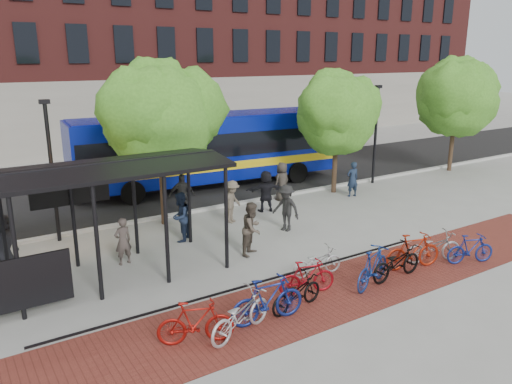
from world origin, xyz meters
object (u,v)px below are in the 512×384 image
tree_b (161,113)px  bus (209,146)px  pedestrian_1 (123,241)px  pedestrian_2 (180,217)px  lamp_post_right (376,132)px  bike_2 (240,315)px  bike_3 (268,300)px  pedestrian_0 (4,244)px  bus_shelter (38,190)px  bike_6 (317,262)px  bike_1 (196,323)px  pedestrian_9 (286,208)px  tree_d (457,94)px  bike_7 (373,267)px  pedestrian_5 (266,191)px  bike_5 (307,277)px  tree_c (338,110)px  pedestrian_3 (232,202)px  pedestrian_4 (182,195)px  pedestrian_6 (282,181)px  pedestrian_8 (252,228)px  bike_11 (470,249)px  lamp_post_left (52,168)px  bike_9 (413,251)px  bike_8 (396,262)px  bike_4 (296,293)px  pedestrian_7 (353,179)px

tree_b → bus: tree_b is taller
pedestrian_1 → pedestrian_2: pedestrian_2 is taller
lamp_post_right → bike_2: bearing=-146.4°
bike_3 → pedestrian_0: 8.56m
bus_shelter → bike_6: bearing=-25.1°
bike_6 → pedestrian_0: 9.64m
bike_1 → pedestrian_1: bearing=21.6°
bike_1 → pedestrian_9: (6.42, 5.27, 0.36)m
bus → bike_3: bearing=-106.5°
tree_d → bike_7: (-15.15, -8.65, -3.88)m
pedestrian_5 → pedestrian_2: bearing=32.1°
lamp_post_right → bike_5: lamp_post_right is taller
bike_5 → bike_7: bearing=-93.8°
bus_shelter → tree_c: (14.22, 3.83, 1.06)m
bike_3 → pedestrian_3: pedestrian_3 is taller
tree_c → pedestrian_4: size_ratio=3.23×
pedestrian_5 → pedestrian_6: size_ratio=1.01×
tree_d → bike_3: 21.16m
pedestrian_2 → pedestrian_8: (1.53, -2.48, 0.00)m
pedestrian_4 → bike_11: bearing=-38.9°
bike_11 → bike_7: bearing=103.9°
tree_b → pedestrian_5: tree_b is taller
lamp_post_left → bike_9: bearing=-44.2°
bike_2 → pedestrian_2: 6.83m
tree_b → bike_1: tree_b is taller
bus → bike_8: bearing=-86.9°
bike_5 → pedestrian_2: pedestrian_2 is taller
lamp_post_left → bike_4: 10.04m
tree_b → bike_5: size_ratio=3.80×
pedestrian_0 → tree_d: bearing=-42.9°
bike_6 → pedestrian_1: pedestrian_1 is taller
tree_c → bike_2: size_ratio=2.88×
tree_d → bus: bearing=162.5°
pedestrian_3 → pedestrian_6: 3.92m
bike_5 → pedestrian_0: size_ratio=0.87×
bike_7 → bike_6: bearing=11.6°
pedestrian_3 → bike_11: bearing=-91.1°
bike_2 → bike_9: (6.62, 0.42, 0.05)m
bike_1 → pedestrian_1: 5.48m
pedestrian_0 → bike_9: bearing=-78.3°
pedestrian_1 → bike_6: bearing=130.8°
tree_b → bike_3: size_ratio=3.18×
bus_shelter → bike_1: bearing=-63.7°
pedestrian_0 → bike_5: bearing=-88.4°
tree_d → bike_2: bearing=-155.9°
bus_shelter → bike_2: size_ratio=5.15×
pedestrian_5 → pedestrian_7: 4.84m
tree_b → pedestrian_6: 6.89m
pedestrian_2 → tree_c: bearing=150.2°
pedestrian_2 → pedestrian_6: 6.67m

